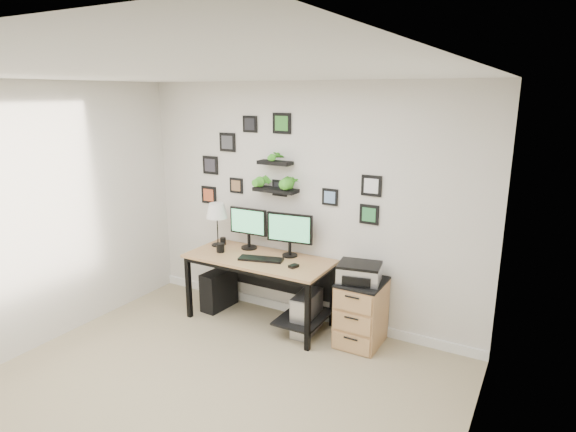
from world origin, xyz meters
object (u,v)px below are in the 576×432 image
Objects in this scene: monitor_right at (290,231)px; table_lamp at (217,212)px; pc_tower_black at (219,289)px; file_cabinet at (361,312)px; mug at (220,248)px; printer at (359,272)px; pc_tower_grey at (307,313)px; monitor_left at (248,225)px; desk at (264,268)px.

table_lamp reaches higher than monitor_right.
pc_tower_black is at bearing -60.73° from table_lamp.
mug is at bearing -174.62° from file_cabinet.
pc_tower_black is 0.68× the size of file_cabinet.
table_lamp reaches higher than pc_tower_black.
mug is at bearing -175.18° from printer.
pc_tower_black reaches higher than pc_tower_grey.
pc_tower_black is at bearing 177.68° from pc_tower_grey.
mug is (-0.20, -0.26, -0.23)m from monitor_left.
desk is 1.10m from printer.
mug is at bearing -127.93° from monitor_left.
file_cabinet is at bearing 5.49° from pc_tower_black.
file_cabinet is (1.12, 0.06, -0.29)m from desk.
monitor_right is at bearing 34.09° from desk.
mug is (-0.74, -0.25, -0.24)m from monitor_right.
monitor_right is at bearing 18.93° from mug.
monitor_left reaches higher than mug.
file_cabinet is at bearing -1.01° from table_lamp.
monitor_left is (-0.30, 0.17, 0.40)m from desk.
table_lamp is at bearing 123.93° from pc_tower_black.
pc_tower_grey is 0.78m from printer.
monitor_left is at bearing 174.75° from printer.
pc_tower_black is at bearing -179.75° from printer.
monitor_right is at bearing 4.37° from table_lamp.
monitor_left reaches higher than pc_tower_black.
table_lamp is 1.11× the size of pc_tower_grey.
monitor_right is 0.93m from table_lamp.
monitor_right is 1.21m from pc_tower_black.
printer is (1.74, 0.01, 0.54)m from pc_tower_black.
monitor_right is 1.14× the size of pc_tower_black.
table_lamp reaches higher than mug.
mug is 1.20m from pc_tower_grey.
table_lamp is at bearing 172.47° from desk.
pc_tower_black is at bearing -158.65° from monitor_left.
pc_tower_black is (0.03, -0.06, -0.93)m from table_lamp.
monitor_left is 1.04× the size of printer.
pc_tower_grey is at bearing -172.71° from file_cabinet.
file_cabinet is at bearing -4.42° from monitor_left.
monitor_right reaches higher than desk.
monitor_right is 1.14× the size of printer.
table_lamp is (-0.38, -0.08, 0.13)m from monitor_left.
monitor_left reaches higher than file_cabinet.
desk is at bearing 10.58° from mug.
pc_tower_black is at bearing -171.79° from monitor_right.
pc_tower_grey is at bearing -174.22° from printer.
monitor_left is 0.88m from pc_tower_black.
desk is 0.87m from table_lamp.
monitor_left is 1.42m from printer.
table_lamp is 1.81m from printer.
file_cabinet is (0.88, -0.10, -0.70)m from monitor_right.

